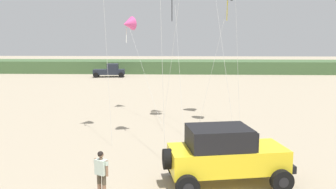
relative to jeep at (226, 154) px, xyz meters
name	(u,v)px	position (x,y,z in m)	size (l,w,h in m)	color
dune_ridge	(193,66)	(0.03, 46.87, -0.20)	(90.00, 7.97, 2.00)	#426038
jeep	(226,154)	(0.00, 0.00, 0.00)	(5.01, 3.13, 2.26)	yellow
person_watching	(101,171)	(-4.50, -1.29, -0.26)	(0.57, 0.43, 1.67)	#8C664C
distant_pickup	(110,71)	(-12.51, 38.79, -0.26)	(4.77, 2.80, 1.98)	#1E232D
kite_pink_ribbon	(128,24)	(-5.80, 13.80, 5.49)	(3.52, 5.15, 7.31)	#E04C93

